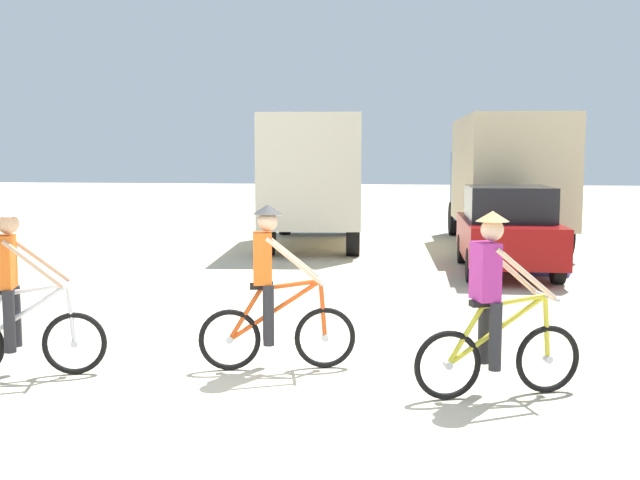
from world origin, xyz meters
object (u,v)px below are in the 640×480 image
box_truck_tan_camper (505,175)px  cyclist_cowboy_hat (272,294)px  cyclist_orange_shirt (15,299)px  cyclist_near_camera (494,311)px  box_truck_cream_rv (314,175)px  supply_crate (551,263)px  sedan_parked (507,230)px

box_truck_tan_camper → cyclist_cowboy_hat: box_truck_tan_camper is taller
cyclist_orange_shirt → cyclist_near_camera: size_ratio=1.00×
box_truck_cream_rv → box_truck_tan_camper: same height
cyclist_cowboy_hat → supply_crate: cyclist_cowboy_hat is taller
cyclist_orange_shirt → supply_crate: size_ratio=2.43×
supply_crate → cyclist_orange_shirt: bearing=-128.8°
cyclist_orange_shirt → box_truck_cream_rv: bearing=85.2°
box_truck_cream_rv → cyclist_near_camera: size_ratio=3.84×
sedan_parked → cyclist_orange_shirt: bearing=-124.6°
sedan_parked → cyclist_near_camera: (-0.81, -8.22, -0.04)m
box_truck_cream_rv → cyclist_cowboy_hat: bearing=-82.7°
box_truck_tan_camper → sedan_parked: size_ratio=1.62×
box_truck_tan_camper → cyclist_near_camera: size_ratio=3.80×
sedan_parked → supply_crate: 1.09m
box_truck_tan_camper → cyclist_cowboy_hat: bearing=-105.6°
sedan_parked → cyclist_orange_shirt: size_ratio=2.34×
supply_crate → cyclist_near_camera: bearing=-101.6°
box_truck_tan_camper → sedan_parked: bearing=-93.8°
box_truck_tan_camper → box_truck_cream_rv: bearing=-174.8°
box_truck_cream_rv → sedan_parked: 6.45m
cyclist_cowboy_hat → cyclist_near_camera: bearing=-14.3°
sedan_parked → supply_crate: (0.86, -0.11, -0.65)m
cyclist_orange_shirt → box_truck_tan_camper: bearing=65.2°
cyclist_orange_shirt → cyclist_near_camera: (4.94, 0.12, -0.00)m
cyclist_cowboy_hat → supply_crate: bearing=61.9°
sedan_parked → cyclist_near_camera: cyclist_near_camera is taller
box_truck_cream_rv → cyclist_near_camera: 13.17m
cyclist_near_camera → supply_crate: 8.31m
cyclist_cowboy_hat → cyclist_orange_shirt: bearing=-164.6°
box_truck_tan_camper → cyclist_orange_shirt: 14.49m
box_truck_cream_rv → box_truck_tan_camper: bearing=5.2°
sedan_parked → cyclist_orange_shirt: (-5.75, -8.34, -0.04)m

